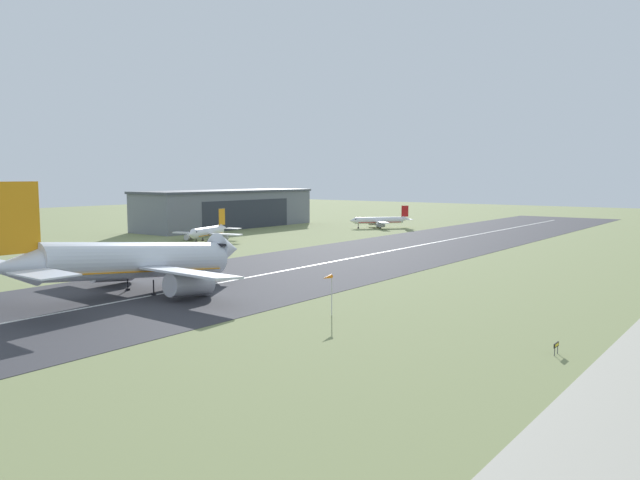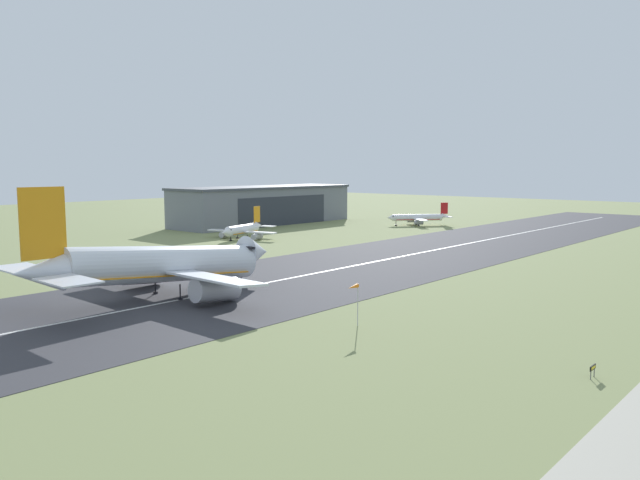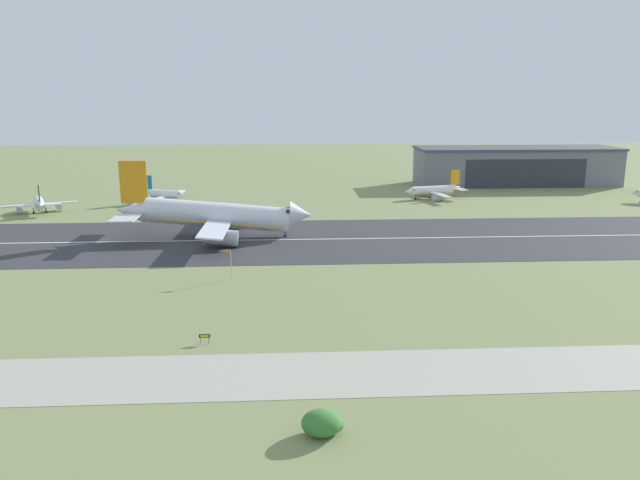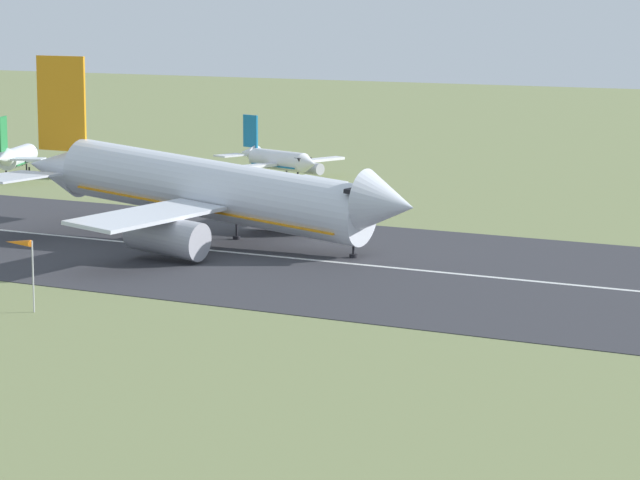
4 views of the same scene
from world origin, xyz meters
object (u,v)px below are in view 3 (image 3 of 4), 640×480
object	(u,v)px
airplane_parked_west	(433,191)
windsock_pole	(224,253)
airplane_parked_east	(39,203)
runway_sign	(205,337)
airplane_parked_far_east	(165,195)
shrub_clump	(323,423)
airplane_landing	(216,216)

from	to	relation	value
airplane_parked_west	windsock_pole	size ratio (longest dim) A/B	3.98
airplane_parked_east	windsock_pole	bearing A→B (deg)	-49.38
runway_sign	airplane_parked_west	bearing A→B (deg)	63.14
airplane_parked_east	airplane_parked_far_east	size ratio (longest dim) A/B	0.92
airplane_parked_west	runway_sign	xyz separation A→B (m)	(-65.17, -128.65, -1.77)
airplane_parked_west	airplane_parked_far_east	size ratio (longest dim) A/B	1.05
shrub_clump	airplane_parked_far_east	bearing A→B (deg)	106.54
airplane_parked_west	runway_sign	bearing A→B (deg)	-116.86
airplane_parked_west	runway_sign	world-z (taller)	airplane_parked_west
airplane_parked_far_east	windsock_pole	size ratio (longest dim) A/B	3.79
airplane_landing	airplane_parked_east	xyz separation A→B (m)	(-59.28, 37.49, -2.72)
airplane_landing	windsock_pole	size ratio (longest dim) A/B	8.18
airplane_landing	airplane_parked_east	distance (m)	70.19
airplane_parked_west	shrub_clump	world-z (taller)	airplane_parked_west
airplane_landing	shrub_clump	bearing A→B (deg)	-77.52
airplane_parked_west	airplane_parked_east	bearing A→B (deg)	-171.27
airplane_parked_east	runway_sign	bearing A→B (deg)	-59.23
airplane_landing	airplane_parked_east	bearing A→B (deg)	147.69
airplane_parked_far_east	windsock_pole	world-z (taller)	airplane_parked_far_east
airplane_parked_east	runway_sign	size ratio (longest dim) A/B	13.00
airplane_landing	windsock_pole	world-z (taller)	airplane_landing
airplane_parked_far_east	shrub_clump	bearing A→B (deg)	-73.46
airplane_landing	airplane_parked_west	size ratio (longest dim) A/B	2.06
airplane_landing	airplane_parked_east	world-z (taller)	airplane_landing
runway_sign	airplane_landing	bearing A→B (deg)	94.36
airplane_landing	runway_sign	xyz separation A→B (m)	(5.44, -71.22, -4.65)
airplane_parked_west	windsock_pole	distance (m)	115.59
windsock_pole	runway_sign	world-z (taller)	windsock_pole
airplane_parked_east	shrub_clump	xyz separation A→B (m)	(80.95, -135.38, -1.69)
shrub_clump	airplane_landing	bearing A→B (deg)	102.48
runway_sign	airplane_parked_far_east	bearing A→B (deg)	102.94
airplane_parked_west	airplane_parked_far_east	bearing A→B (deg)	-177.08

